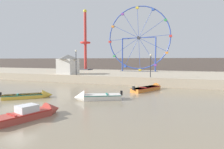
{
  "coord_description": "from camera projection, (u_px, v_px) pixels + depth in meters",
  "views": [
    {
      "loc": [
        12.75,
        -11.98,
        3.86
      ],
      "look_at": [
        3.99,
        10.62,
        2.06
      ],
      "focal_mm": 31.85,
      "sensor_mm": 36.0,
      "label": 1
    }
  ],
  "objects": [
    {
      "name": "ground_plane",
      "position": [
        18.0,
        108.0,
        16.02
      ],
      "size": [
        240.0,
        240.0,
        0.0
      ],
      "primitive_type": "plane",
      "color": "gray"
    },
    {
      "name": "drop_tower_red_tower",
      "position": [
        85.0,
        44.0,
        51.01
      ],
      "size": [
        2.8,
        2.8,
        15.39
      ],
      "color": "#BC332D",
      "rests_on": "quay_promenade"
    },
    {
      "name": "promenade_lamp_far",
      "position": [
        151.0,
        62.0,
        29.4
      ],
      "size": [
        0.32,
        0.32,
        3.46
      ],
      "color": "#2D2D33",
      "rests_on": "quay_promenade"
    },
    {
      "name": "ferris_wheel_blue_frame",
      "position": [
        139.0,
        39.0,
        44.12
      ],
      "size": [
        14.28,
        1.2,
        14.47
      ],
      "color": "#334CA8",
      "rests_on": "quay_promenade"
    },
    {
      "name": "carnival_booth_white_ticket",
      "position": [
        68.0,
        64.0,
        36.29
      ],
      "size": [
        3.27,
        3.83,
        3.54
      ],
      "rotation": [
        0.0,
        0.0,
        0.03
      ],
      "color": "silver",
      "rests_on": "quay_promenade"
    },
    {
      "name": "motorboat_faded_red",
      "position": [
        32.0,
        113.0,
        13.2
      ],
      "size": [
        2.54,
        5.24,
        1.28
      ],
      "rotation": [
        0.0,
        0.0,
        1.29
      ],
      "color": "#B24238",
      "rests_on": "ground_plane"
    },
    {
      "name": "distant_town_skyline",
      "position": [
        146.0,
        65.0,
        63.82
      ],
      "size": [
        140.0,
        3.0,
        4.4
      ],
      "primitive_type": "cube",
      "color": "#564C47",
      "rests_on": "ground_plane"
    },
    {
      "name": "motorboat_orange_hull",
      "position": [
        150.0,
        88.0,
        25.46
      ],
      "size": [
        3.43,
        5.99,
        1.13
      ],
      "rotation": [
        0.0,
        0.0,
        1.17
      ],
      "color": "orange",
      "rests_on": "ground_plane"
    },
    {
      "name": "motorboat_white_red_stripe",
      "position": [
        94.0,
        97.0,
        19.21
      ],
      "size": [
        4.62,
        3.32,
        1.34
      ],
      "rotation": [
        0.0,
        0.0,
        3.63
      ],
      "color": "silver",
      "rests_on": "ground_plane"
    },
    {
      "name": "quay_promenade",
      "position": [
        123.0,
        75.0,
        41.03
      ],
      "size": [
        110.0,
        20.6,
        1.27
      ],
      "primitive_type": "cube",
      "color": "#B7A88E",
      "rests_on": "ground_plane"
    },
    {
      "name": "motorboat_mustard_yellow",
      "position": [
        32.0,
        96.0,
        20.17
      ],
      "size": [
        4.27,
        4.02,
        1.1
      ],
      "rotation": [
        0.0,
        0.0,
        0.74
      ],
      "color": "gold",
      "rests_on": "ground_plane"
    },
    {
      "name": "promenade_lamp_near",
      "position": [
        76.0,
        59.0,
        33.61
      ],
      "size": [
        0.32,
        0.32,
        4.29
      ],
      "color": "#2D2D33",
      "rests_on": "quay_promenade"
    }
  ]
}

